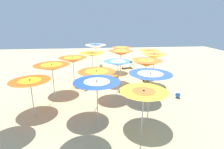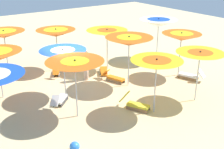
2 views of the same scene
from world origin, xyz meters
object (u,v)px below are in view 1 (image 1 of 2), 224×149
(beach_umbrella_12, at_px, (146,63))
(lounger_5, at_px, (126,90))
(lounger_2, at_px, (82,85))
(beach_umbrella_3, at_px, (52,67))
(beach_umbrella_5, at_px, (121,49))
(beach_umbrella_6, at_px, (121,53))
(beach_ball, at_px, (178,95))
(beach_umbrella_10, at_px, (149,52))
(lounger_1, at_px, (100,77))
(beach_umbrella_0, at_px, (96,47))
(beach_umbrella_7, at_px, (118,63))
(lounger_3, at_px, (128,66))
(lounger_4, at_px, (112,77))
(beach_umbrella_1, at_px, (92,54))
(beach_umbrella_4, at_px, (30,83))
(beach_umbrella_13, at_px, (150,77))
(beach_umbrella_9, at_px, (97,86))
(beach_umbrella_2, at_px, (73,60))
(beach_umbrella_11, at_px, (154,56))
(beachgoer_0, at_px, (101,73))
(beach_umbrella_14, at_px, (143,96))
(lounger_0, at_px, (147,79))
(beach_umbrella_8, at_px, (97,75))

(beach_umbrella_12, height_order, lounger_5, beach_umbrella_12)
(beach_umbrella_12, bearing_deg, lounger_5, -85.48)
(lounger_2, bearing_deg, beach_umbrella_3, 81.85)
(beach_umbrella_5, relative_size, beach_umbrella_6, 0.94)
(beach_ball, bearing_deg, beach_umbrella_10, -178.44)
(lounger_1, bearing_deg, lounger_5, 146.87)
(lounger_5, xyz_separation_m, beach_ball, (1.06, 3.24, -0.04))
(beach_umbrella_0, height_order, beach_umbrella_7, beach_umbrella_0)
(lounger_3, distance_m, lounger_4, 3.88)
(beach_umbrella_5, relative_size, beach_umbrella_12, 0.98)
(beach_umbrella_1, relative_size, beach_umbrella_4, 1.06)
(lounger_1, xyz_separation_m, lounger_4, (0.08, 1.08, -0.01))
(beach_umbrella_13, bearing_deg, beach_umbrella_12, 167.47)
(lounger_3, relative_size, lounger_4, 1.07)
(beach_umbrella_7, xyz_separation_m, beach_umbrella_9, (4.33, -1.55, 0.04))
(beach_umbrella_2, relative_size, beach_umbrella_6, 0.94)
(beach_umbrella_2, height_order, beach_umbrella_6, beach_umbrella_6)
(beach_umbrella_11, relative_size, beach_umbrella_12, 0.97)
(beach_umbrella_6, xyz_separation_m, lounger_3, (-3.05, 1.23, -2.00))
(beach_umbrella_10, height_order, beachgoer_0, beach_umbrella_10)
(beach_umbrella_2, distance_m, lounger_5, 4.51)
(beach_umbrella_10, bearing_deg, beach_umbrella_12, -19.72)
(beach_umbrella_5, xyz_separation_m, beach_umbrella_14, (11.41, -0.89, -0.12))
(beach_umbrella_9, xyz_separation_m, beach_umbrella_13, (-1.06, 2.78, -0.03))
(beach_umbrella_1, bearing_deg, beach_umbrella_10, 99.69)
(beach_umbrella_11, bearing_deg, beach_umbrella_0, -134.29)
(beach_umbrella_10, relative_size, beach_umbrella_14, 1.01)
(beach_umbrella_5, relative_size, beach_ball, 7.03)
(beach_umbrella_2, height_order, beach_umbrella_9, beach_umbrella_2)
(beach_umbrella_12, height_order, lounger_3, beach_umbrella_12)
(beach_umbrella_13, xyz_separation_m, beach_umbrella_14, (2.14, -0.96, -0.08))
(beach_umbrella_9, relative_size, lounger_5, 2.05)
(beach_umbrella_3, bearing_deg, beach_umbrella_6, 131.29)
(beach_umbrella_3, distance_m, lounger_1, 5.39)
(beach_umbrella_7, distance_m, beach_umbrella_9, 4.60)
(beach_umbrella_1, xyz_separation_m, lounger_2, (2.70, -0.79, -1.84))
(lounger_0, bearing_deg, lounger_4, 133.13)
(lounger_5, bearing_deg, lounger_3, -54.45)
(lounger_4, bearing_deg, beach_umbrella_5, 49.84)
(beach_umbrella_8, relative_size, beach_umbrella_14, 1.00)
(beach_umbrella_3, bearing_deg, lounger_1, 143.69)
(lounger_2, bearing_deg, beach_umbrella_8, 138.98)
(beach_umbrella_10, relative_size, beach_umbrella_13, 0.99)
(beach_umbrella_0, bearing_deg, lounger_4, 17.59)
(beach_umbrella_8, xyz_separation_m, lounger_5, (-1.78, 2.04, -1.74))
(beach_umbrella_4, distance_m, beach_umbrella_7, 5.80)
(beach_ball, bearing_deg, beach_umbrella_13, -56.67)
(lounger_2, distance_m, beach_ball, 6.79)
(beach_umbrella_14, height_order, lounger_3, beach_umbrella_14)
(beachgoer_0, bearing_deg, beach_umbrella_6, -69.41)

